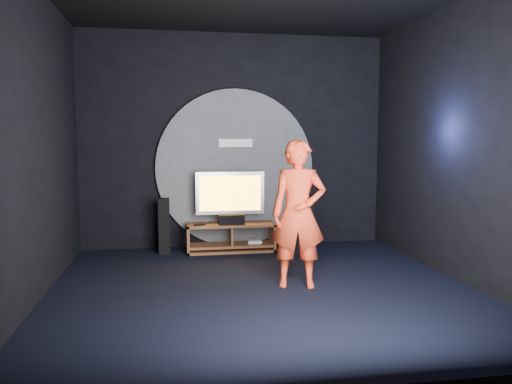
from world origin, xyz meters
TOP-DOWN VIEW (x-y plane):
  - floor at (0.00, 0.00)m, footprint 5.00×5.00m
  - back_wall at (0.00, 2.50)m, footprint 5.00×0.04m
  - front_wall at (0.00, -2.50)m, footprint 5.00×0.04m
  - left_wall at (-2.50, 0.00)m, footprint 0.04×5.00m
  - right_wall at (2.50, 0.00)m, footprint 0.04×5.00m
  - wall_disc_panel at (0.00, 2.44)m, footprint 2.60×0.11m
  - media_console at (-0.12, 2.05)m, footprint 1.40×0.45m
  - tv at (-0.13, 2.12)m, footprint 1.09×0.22m
  - center_speaker at (-0.13, 1.96)m, footprint 0.40×0.15m
  - remote at (-0.63, 1.93)m, footprint 0.18×0.05m
  - tower_speaker_left at (-1.17, 2.06)m, footprint 0.17×0.19m
  - tower_speaker_right at (1.05, 1.76)m, footprint 0.17×0.19m
  - subwoofer at (0.79, 1.74)m, footprint 0.32×0.32m
  - player at (0.45, 0.02)m, footprint 0.72×0.55m

SIDE VIEW (x-z plane):
  - floor at x=0.00m, z-range 0.00..0.00m
  - subwoofer at x=0.79m, z-range 0.00..0.36m
  - media_console at x=-0.12m, z-range -0.03..0.42m
  - tower_speaker_left at x=-1.17m, z-range 0.00..0.87m
  - tower_speaker_right at x=1.05m, z-range 0.00..0.87m
  - remote at x=-0.63m, z-range 0.45..0.47m
  - center_speaker at x=-0.13m, z-range 0.45..0.60m
  - player at x=0.45m, z-range 0.00..1.78m
  - tv at x=-0.13m, z-range 0.49..1.30m
  - wall_disc_panel at x=0.00m, z-range 0.00..2.60m
  - back_wall at x=0.00m, z-range 0.00..3.50m
  - front_wall at x=0.00m, z-range 0.00..3.50m
  - left_wall at x=-2.50m, z-range 0.00..3.50m
  - right_wall at x=2.50m, z-range 0.00..3.50m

